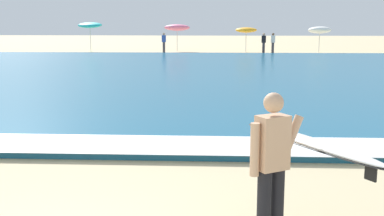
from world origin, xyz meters
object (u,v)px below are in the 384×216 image
surfer_with_board (289,154)px  beachgoer_near_row_right (273,43)px  beachgoer_near_row_left (164,42)px  beach_umbrella_3 (320,30)px  beachgoer_near_row_mid (264,43)px  beach_umbrella_2 (246,30)px  beach_umbrella_0 (90,25)px  beach_umbrella_1 (177,28)px

surfer_with_board → beachgoer_near_row_right: bearing=83.7°
surfer_with_board → beachgoer_near_row_left: bearing=98.6°
surfer_with_board → beach_umbrella_3: (7.40, 33.83, 0.75)m
beachgoer_near_row_left → beachgoer_near_row_mid: (7.80, -0.65, 0.00)m
beach_umbrella_2 → beach_umbrella_0: bearing=178.3°
surfer_with_board → beachgoer_near_row_left: (-4.96, 32.88, -0.18)m
beach_umbrella_2 → beachgoer_near_row_left: 6.66m
beach_umbrella_0 → beach_umbrella_1: 7.16m
beach_umbrella_3 → beachgoer_near_row_right: bearing=-159.6°
beach_umbrella_3 → beachgoer_near_row_right: (-3.84, -1.43, -0.94)m
surfer_with_board → beach_umbrella_1: bearing=96.6°
beachgoer_near_row_left → beach_umbrella_2: bearing=7.9°
beach_umbrella_3 → beachgoer_near_row_mid: size_ratio=1.35×
beach_umbrella_1 → beachgoer_near_row_left: (-0.88, -2.22, -1.10)m
beach_umbrella_2 → beachgoer_near_row_mid: size_ratio=1.27×
beach_umbrella_0 → beach_umbrella_3: beach_umbrella_0 is taller
beach_umbrella_2 → beachgoer_near_row_right: (1.99, -1.38, -0.93)m
surfer_with_board → beach_umbrella_1: size_ratio=0.96×
beach_umbrella_0 → beachgoer_near_row_right: beach_umbrella_0 is taller
beach_umbrella_3 → beachgoer_near_row_left: beach_umbrella_3 is taller
surfer_with_board → beach_umbrella_2: (1.57, 33.78, 0.75)m
beach_umbrella_0 → beach_umbrella_2: (12.75, -0.39, -0.37)m
beach_umbrella_2 → beachgoer_near_row_mid: beach_umbrella_2 is taller
beach_umbrella_1 → beach_umbrella_2: bearing=-13.1°
beach_umbrella_3 → beachgoer_near_row_mid: (-4.57, -1.60, -0.94)m
beach_umbrella_3 → beachgoer_near_row_right: size_ratio=1.35×
surfer_with_board → beach_umbrella_0: beach_umbrella_0 is taller
beach_umbrella_0 → beach_umbrella_1: beach_umbrella_0 is taller
beach_umbrella_0 → beach_umbrella_1: bearing=7.4°
beachgoer_near_row_left → beachgoer_near_row_mid: size_ratio=1.00×
beach_umbrella_0 → beach_umbrella_3: size_ratio=1.14×
beachgoer_near_row_left → beachgoer_near_row_mid: bearing=-4.8°
surfer_with_board → beachgoer_near_row_mid: surfer_with_board is taller
beachgoer_near_row_right → beach_umbrella_0: bearing=173.2°
beach_umbrella_1 → beachgoer_near_row_left: bearing=-111.6°
beach_umbrella_3 → beachgoer_near_row_mid: beach_umbrella_3 is taller
beach_umbrella_2 → beachgoer_near_row_right: 2.60m
beach_umbrella_0 → beach_umbrella_3: 18.59m
beach_umbrella_1 → beachgoer_near_row_mid: 7.57m
surfer_with_board → beach_umbrella_2: bearing=87.3°
beach_umbrella_1 → beachgoer_near_row_mid: size_ratio=1.45×
beach_umbrella_2 → beach_umbrella_3: beach_umbrella_3 is taller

